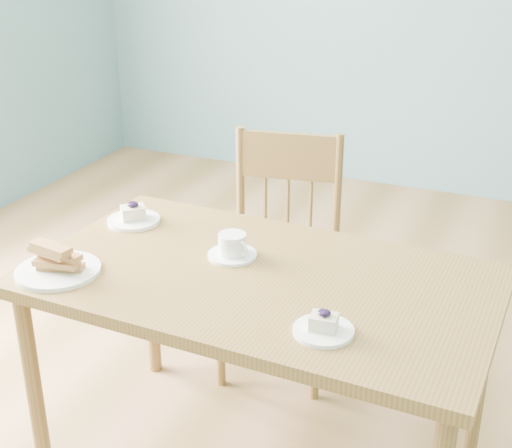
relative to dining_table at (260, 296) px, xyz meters
The scene contains 7 objects.
room 0.83m from the dining_table, 14.23° to the left, with size 5.01×5.01×2.71m.
dining_table is the anchor object (origin of this frame).
dining_chair 0.60m from the dining_table, 106.10° to the left, with size 0.45×0.43×0.85m.
cheesecake_plate_near 0.33m from the dining_table, 39.77° to the right, with size 0.14×0.14×0.06m.
cheesecake_plate_far 0.53m from the dining_table, 161.62° to the left, with size 0.16×0.16×0.07m.
coffee_cup 0.16m from the dining_table, 148.63° to the left, with size 0.14×0.14×0.07m.
biscotti_plate 0.55m from the dining_table, 157.83° to the right, with size 0.23×0.23×0.09m.
Camera 1 is at (0.32, -1.63, 1.55)m, focal length 50.00 mm.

